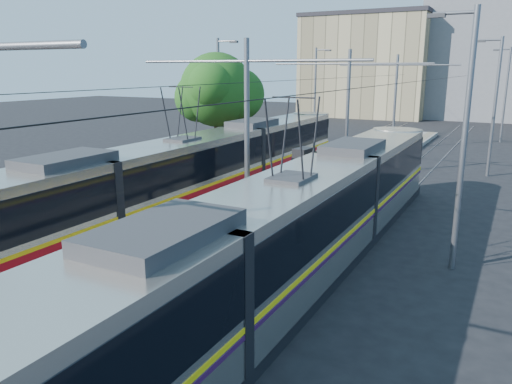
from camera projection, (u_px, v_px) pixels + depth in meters
The scene contains 13 objects.
ground at pixel (94, 323), 12.58m from camera, with size 160.00×160.00×0.00m, color black.
platform at pixel (327, 184), 27.12m from camera, with size 4.00×50.00×0.30m, color gray.
tactile_strip_left at pixel (303, 178), 27.74m from camera, with size 0.70×50.00×0.01m, color gray.
tactile_strip_right at pixel (353, 184), 26.42m from camera, with size 0.70×50.00×0.01m, color gray.
rails at pixel (327, 186), 27.15m from camera, with size 8.71×70.00×0.03m.
tram_left at pixel (184, 177), 21.42m from camera, with size 2.43×31.01×5.50m.
tram_right at pixel (291, 230), 13.93m from camera, with size 2.43×27.72×5.50m.
catenary at pixel (310, 106), 23.63m from camera, with size 9.20×70.00×7.00m.
street_lamps at pixel (353, 104), 29.58m from camera, with size 15.18×38.22×8.00m.
shelter at pixel (303, 173), 23.00m from camera, with size 0.80×1.17×2.41m.
tree at pixel (222, 91), 30.58m from camera, with size 4.97×4.60×7.22m.
building_left at pixel (369, 66), 66.98m from camera, with size 16.32×12.24×13.20m.
building_centre at pixel (504, 55), 62.80m from camera, with size 18.36×14.28×15.86m.
Camera 1 is at (8.97, -8.17, 6.24)m, focal length 35.00 mm.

